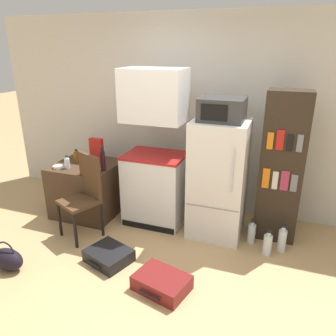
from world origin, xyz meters
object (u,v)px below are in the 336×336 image
Objects in this scene: cereal_box at (97,149)px; water_bottle_middle at (282,240)px; kitchen_hutch at (155,157)px; bottle_wine_dark at (103,161)px; side_table at (88,188)px; bowl at (58,167)px; bottle_clear_short at (67,163)px; water_bottle_front at (267,244)px; water_bottle_back at (252,233)px; suitcase_large_flat at (162,283)px; bookshelf at (281,169)px; chair at (85,190)px; refrigerator at (218,179)px; bottle_amber_beer at (77,156)px; suitcase_small_flat at (109,256)px; microwave at (222,109)px; handbag at (8,259)px.

cereal_box reaches higher than water_bottle_middle.
kitchen_hutch reaches higher than bottle_wine_dark.
bowl is at bearing -135.56° from side_table.
water_bottle_middle is (2.71, 0.14, -0.64)m from bottle_clear_short.
water_bottle_front is at bearing -4.50° from side_table.
bottle_wine_dark is (0.48, 0.08, 0.06)m from bottle_clear_short.
bowl is 0.41× the size of water_bottle_back.
suitcase_large_flat is (1.65, -0.91, -0.71)m from bottle_clear_short.
bookshelf is at bearing 0.13° from cereal_box.
chair is at bearing -32.18° from bottle_clear_short.
kitchen_hutch is 6.37× the size of water_bottle_front.
side_table is 2.53m from bookshelf.
bottle_wine_dark is at bearing -171.54° from refrigerator.
bottle_amber_beer is 2.82m from water_bottle_middle.
suitcase_small_flat is 1.84× the size of water_bottle_back.
bottle_amber_beer is at bearing 160.70° from bottle_wine_dark.
refrigerator is 0.73m from bookshelf.
bookshelf reaches higher than bowl.
suitcase_small_flat is (-0.14, -1.01, -0.82)m from kitchen_hutch.
bookshelf is 0.83m from water_bottle_back.
microwave is 3.99× the size of bowl.
bottle_amber_beer is at bearing 177.45° from water_bottle_middle.
kitchen_hutch is 3.60× the size of suitcase_small_flat.
microwave reaches higher than suitcase_large_flat.
bottle_wine_dark reaches higher than handbag.
side_table is 0.61m from chair.
handbag is (0.04, -1.18, -0.66)m from bottle_clear_short.
bottle_wine_dark is (-0.61, -0.23, -0.05)m from kitchen_hutch.
suitcase_large_flat is (-0.95, -1.36, -0.81)m from bookshelf.
bottle_amber_beer reaches higher than water_bottle_middle.
side_table is 1.11m from kitchen_hutch.
microwave is 1.87m from cereal_box.
cereal_box is (-1.74, 0.15, -0.68)m from microwave.
side_table reaches higher than handbag.
bottle_clear_short is at bearing -174.98° from water_bottle_back.
microwave is 2.22m from bowl.
cereal_box is at bearing 58.26° from bowl.
bottle_wine_dark is at bearing -171.60° from microwave.
water_bottle_middle is at bearing 1.56° from bottle_wine_dark.
handbag is (-2.56, -1.62, -0.76)m from bookshelf.
cereal_box is 0.97× the size of water_bottle_front.
refrigerator is 1.39m from suitcase_large_flat.
bottle_amber_beer reaches higher than suitcase_large_flat.
bottle_wine_dark is at bearing 140.46° from suitcase_small_flat.
bowl is at bearing -105.13° from bottle_amber_beer.
water_bottle_back is (-0.34, 0.07, -0.02)m from water_bottle_middle.
microwave is (1.78, 0.08, 1.19)m from side_table.
kitchen_hutch is 0.94m from chair.
bottle_wine_dark is 0.89× the size of handbag.
kitchen_hutch reaches higher than water_bottle_back.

